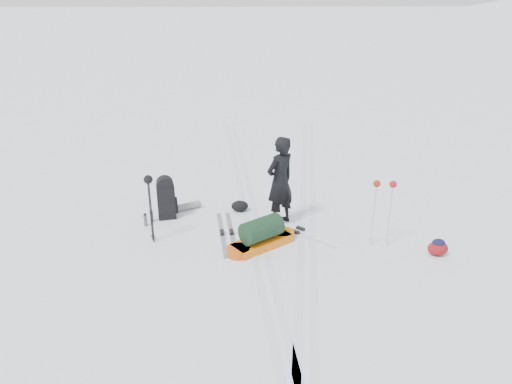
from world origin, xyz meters
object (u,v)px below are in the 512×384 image
Objects in this scene: skier at (280,181)px; expedition_rucksack at (169,198)px; pulk_sled at (262,236)px; ski_poles_black at (149,188)px.

skier reaches higher than expedition_rucksack.
ski_poles_black is at bearing 136.87° from pulk_sled.
expedition_rucksack reaches higher than pulk_sled.
skier is 1.26× the size of pulk_sled.
ski_poles_black reaches higher than expedition_rucksack.
expedition_rucksack is at bearing -49.09° from skier.
skier is at bearing 31.16° from pulk_sled.
skier is 1.36× the size of ski_poles_black.
pulk_sled is at bearing 27.28° from skier.
skier is at bearing -20.88° from expedition_rucksack.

